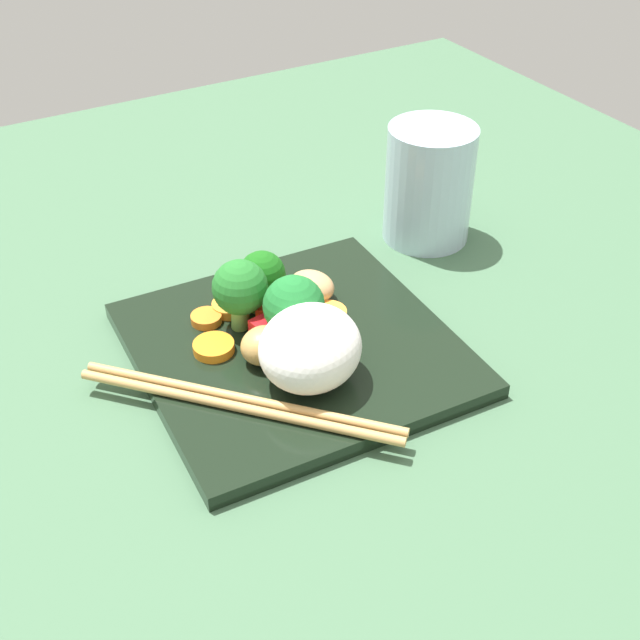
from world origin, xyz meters
TOP-DOWN VIEW (x-y plane):
  - ground_plane at (0.00, 0.00)cm, footprint 110.00×110.00cm
  - square_plate at (0.00, 0.00)cm, footprint 24.13×24.13cm
  - rice_mound at (-1.03, -4.31)cm, footprint 10.45×10.27cm
  - broccoli_floret_0 at (0.29, 0.05)cm, footprint 4.67×4.67cm
  - broccoli_floret_1 at (-0.45, 5.28)cm, footprint 3.75×3.75cm
  - broccoli_floret_2 at (-2.51, 3.97)cm, footprint 4.32×4.32cm
  - carrot_slice_0 at (3.78, 1.39)cm, footprint 4.11×4.11cm
  - carrot_slice_1 at (-4.78, 5.78)cm, footprint 2.72×2.72cm
  - carrot_slice_2 at (-2.53, 6.23)cm, footprint 2.94×2.94cm
  - carrot_slice_3 at (-5.78, 2.11)cm, footprint 3.31×3.31cm
  - carrot_slice_4 at (-0.96, 7.85)cm, footprint 3.64×3.64cm
  - pepper_chunk_0 at (0.48, 2.90)cm, footprint 3.64×3.59cm
  - pepper_chunk_1 at (-1.75, 0.85)cm, footprint 2.57×2.46cm
  - chicken_piece_0 at (1.64, 4.95)cm, footprint 4.14×3.90cm
  - chicken_piece_1 at (4.00, 4.48)cm, footprint 4.55×4.91cm
  - chicken_piece_2 at (-2.95, -0.75)cm, footprint 4.11×3.84cm
  - chopstick_pair at (-6.73, -4.37)cm, footprint 17.45×18.41cm
  - drinking_glass at (19.16, 9.65)cm, footprint 8.00×8.00cm

SIDE VIEW (x-z plane):
  - ground_plane at x=0.00cm, z-range -2.00..0.00cm
  - square_plate at x=0.00cm, z-range 0.00..1.24cm
  - carrot_slice_1 at x=-4.78cm, z-range 1.24..1.92cm
  - chopstick_pair at x=-6.73cm, z-range 1.24..1.92cm
  - carrot_slice_3 at x=-5.78cm, z-range 1.24..1.98cm
  - carrot_slice_4 at x=-0.96cm, z-range 1.24..2.01cm
  - carrot_slice_2 at x=-2.53cm, z-range 1.24..2.02cm
  - carrot_slice_0 at x=3.78cm, z-range 1.24..2.03cm
  - pepper_chunk_0 at x=0.48cm, z-range 1.24..3.11cm
  - chicken_piece_0 at x=1.64cm, z-range 1.24..3.30cm
  - pepper_chunk_1 at x=-1.75cm, z-range 1.24..3.38cm
  - chicken_piece_1 at x=4.00cm, z-range 1.24..3.57cm
  - chicken_piece_2 at x=-2.95cm, z-range 1.24..4.05cm
  - rice_mound at x=-1.03cm, z-range 1.24..6.98cm
  - broccoli_floret_1 at x=-0.45cm, z-range 1.76..6.87cm
  - broccoli_floret_0 at x=0.29cm, z-range 1.66..7.55cm
  - broccoli_floret_2 at x=-2.51cm, z-range 1.81..7.63cm
  - drinking_glass at x=19.16cm, z-range 0.00..10.82cm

